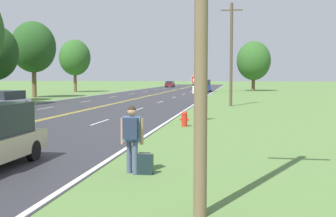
{
  "coord_description": "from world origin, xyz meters",
  "views": [
    {
      "loc": [
        11.14,
        -5.45,
        2.52
      ],
      "look_at": [
        8.71,
        9.16,
        1.38
      ],
      "focal_mm": 45.0,
      "sensor_mm": 36.0,
      "label": 1
    }
  ],
  "objects": [
    {
      "name": "suitcase",
      "position": [
        8.8,
        4.98,
        0.26
      ],
      "size": [
        0.44,
        0.19,
        0.58
      ],
      "rotation": [
        0.0,
        0.0,
        1.6
      ],
      "color": "#19282D",
      "rests_on": "ground"
    },
    {
      "name": "tree_right_cluster",
      "position": [
        -12.53,
        40.89,
        5.89
      ],
      "size": [
        5.18,
        5.18,
        8.9
      ],
      "color": "brown",
      "rests_on": "ground"
    },
    {
      "name": "car_maroon_hatchback_horizon",
      "position": [
        -4.22,
        89.73,
        0.75
      ],
      "size": [
        1.82,
        4.33,
        1.36
      ],
      "rotation": [
        0.0,
        0.0,
        1.59
      ],
      "color": "black",
      "rests_on": "ground"
    },
    {
      "name": "utility_pole_midground",
      "position": [
        10.57,
        30.35,
        4.45
      ],
      "size": [
        1.8,
        0.24,
        8.59
      ],
      "color": "brown",
      "rests_on": "ground"
    },
    {
      "name": "car_dark_blue_van_receding",
      "position": [
        5.96,
        63.44,
        0.99
      ],
      "size": [
        1.88,
        4.57,
        1.94
      ],
      "rotation": [
        0.0,
        0.0,
        -1.54
      ],
      "color": "black",
      "rests_on": "ground"
    },
    {
      "name": "traffic_sign",
      "position": [
        8.86,
        17.9,
        1.98
      ],
      "size": [
        0.6,
        0.1,
        2.62
      ],
      "color": "gray",
      "rests_on": "ground"
    },
    {
      "name": "hitchhiker_person",
      "position": [
        8.47,
        4.95,
        1.08
      ],
      "size": [
        0.6,
        0.43,
        1.76
      ],
      "rotation": [
        0.0,
        0.0,
        1.6
      ],
      "color": "#475175",
      "rests_on": "ground"
    },
    {
      "name": "fire_hydrant",
      "position": [
        8.52,
        15.36,
        0.4
      ],
      "size": [
        0.45,
        0.29,
        0.78
      ],
      "color": "red",
      "rests_on": "ground"
    },
    {
      "name": "tree_far_back",
      "position": [
        13.75,
        67.9,
        5.12
      ],
      "size": [
        5.73,
        5.73,
        8.43
      ],
      "color": "brown",
      "rests_on": "ground"
    },
    {
      "name": "tree_behind_sign",
      "position": [
        -14.28,
        57.95,
        5.43
      ],
      "size": [
        4.9,
        4.9,
        8.27
      ],
      "color": "brown",
      "rests_on": "ground"
    },
    {
      "name": "car_white_hatchback_mid_far",
      "position": [
        -5.27,
        22.3,
        0.8
      ],
      "size": [
        2.0,
        4.0,
        1.48
      ],
      "rotation": [
        0.0,
        0.0,
        1.53
      ],
      "color": "black",
      "rests_on": "ground"
    },
    {
      "name": "car_black_sedan_distant",
      "position": [
        2.88,
        82.15,
        0.76
      ],
      "size": [
        1.91,
        4.45,
        1.42
      ],
      "rotation": [
        0.0,
        0.0,
        -1.56
      ],
      "color": "black",
      "rests_on": "ground"
    }
  ]
}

